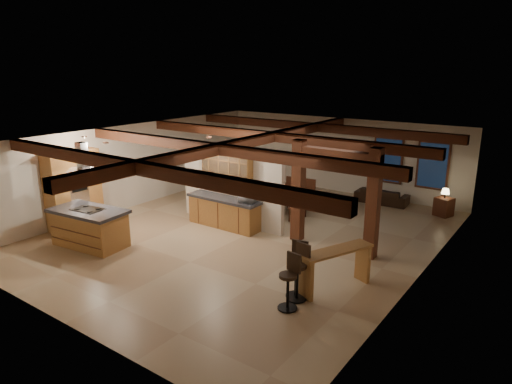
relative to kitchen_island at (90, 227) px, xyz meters
The scene contains 23 objects.
ground 4.48m from the kitchen_island, 46.94° to the left, with size 12.00×12.00×0.00m, color tan.
room_walls 4.62m from the kitchen_island, 46.94° to the left, with size 12.00×12.00×12.00m.
ceiling_beams 4.97m from the kitchen_island, 46.94° to the left, with size 10.00×12.00×0.28m.
timber_posts 6.80m from the kitchen_island, 34.11° to the left, with size 2.50×0.30×2.90m.
partition_wall 4.30m from the kitchen_island, 61.49° to the left, with size 3.80×0.18×2.20m, color silver.
pantry_cabinet 1.88m from the kitchen_island, 158.27° to the left, with size 0.67×1.60×2.40m.
back_counter 3.93m from the kitchen_island, 58.78° to the left, with size 2.50×0.66×0.94m.
upper_display_cabinet 4.31m from the kitchen_island, 60.23° to the left, with size 1.80×0.36×0.95m.
range_hood 1.25m from the kitchen_island, 90.00° to the left, with size 1.10×1.10×1.40m.
back_windows 10.92m from the kitchen_island, 57.56° to the left, with size 2.70×0.07×1.70m.
framed_art 9.39m from the kitchen_island, 80.50° to the left, with size 0.65×0.05×0.85m.
recessed_cans 2.73m from the kitchen_island, 69.08° to the left, with size 3.16×2.46×0.03m.
kitchen_island is the anchor object (origin of this frame).
dining_table 6.36m from the kitchen_island, 63.47° to the left, with size 1.63×0.91×0.57m, color #3B190E.
sofa 10.04m from the kitchen_island, 59.43° to the left, with size 1.87×0.73×0.55m, color black.
microwave 4.49m from the kitchen_island, 48.84° to the left, with size 0.47×0.32×0.26m, color silver.
bar_counter 6.88m from the kitchen_island, 13.59° to the left, with size 1.13×1.85×0.95m.
side_table 11.16m from the kitchen_island, 49.08° to the left, with size 0.50×0.50×0.62m, color #39200E.
table_lamp 11.17m from the kitchen_island, 49.08° to the left, with size 0.27×0.27×0.31m.
bar_stool_a 6.29m from the kitchen_island, ahead, with size 0.41×0.43×1.18m.
bar_stool_b 6.28m from the kitchen_island, ahead, with size 0.43×0.45×1.23m.
bar_stool_c 6.20m from the kitchen_island, ahead, with size 0.43×0.44×1.24m.
dining_chairs 6.35m from the kitchen_island, 63.47° to the left, with size 1.96×1.96×1.15m.
Camera 1 is at (7.61, -10.22, 4.85)m, focal length 32.00 mm.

